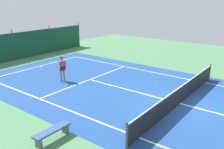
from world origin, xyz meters
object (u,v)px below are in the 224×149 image
(tennis_net, at_px, (181,95))
(tennis_ball_by_sideline, at_px, (42,85))
(tennis_ball_near_player, at_px, (157,82))
(tennis_player, at_px, (62,67))
(courtside_bench, at_px, (52,132))
(tennis_ball_midcourt, at_px, (106,84))

(tennis_net, height_order, tennis_ball_by_sideline, tennis_net)
(tennis_ball_near_player, bearing_deg, tennis_player, 125.61)
(tennis_player, bearing_deg, tennis_ball_near_player, 153.86)
(tennis_ball_by_sideline, xyz_separation_m, courtside_bench, (-3.61, -5.47, 0.34))
(tennis_ball_near_player, xyz_separation_m, tennis_ball_by_sideline, (-5.05, 5.53, 0.00))
(tennis_ball_by_sideline, bearing_deg, tennis_net, -71.49)
(tennis_player, bearing_deg, courtside_bench, 73.39)
(tennis_player, xyz_separation_m, courtside_bench, (-5.01, -5.03, -0.59))
(tennis_net, bearing_deg, tennis_ball_by_sideline, 108.51)
(courtside_bench, bearing_deg, tennis_ball_by_sideline, 56.58)
(tennis_ball_near_player, xyz_separation_m, courtside_bench, (-8.66, 0.06, 0.34))
(tennis_ball_near_player, distance_m, courtside_bench, 8.66)
(tennis_ball_midcourt, xyz_separation_m, courtside_bench, (-6.23, -2.29, 0.34))
(tennis_ball_by_sideline, distance_m, courtside_bench, 6.56)
(tennis_net, distance_m, courtside_bench, 6.83)
(tennis_ball_midcourt, height_order, courtside_bench, courtside_bench)
(tennis_player, relative_size, tennis_ball_near_player, 24.85)
(tennis_ball_by_sideline, relative_size, courtside_bench, 0.04)
(tennis_player, distance_m, tennis_ball_midcourt, 3.15)
(tennis_ball_midcourt, xyz_separation_m, tennis_ball_by_sideline, (-2.63, 3.18, 0.00))
(tennis_ball_near_player, distance_m, tennis_ball_by_sideline, 7.49)
(courtside_bench, bearing_deg, tennis_net, -22.42)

